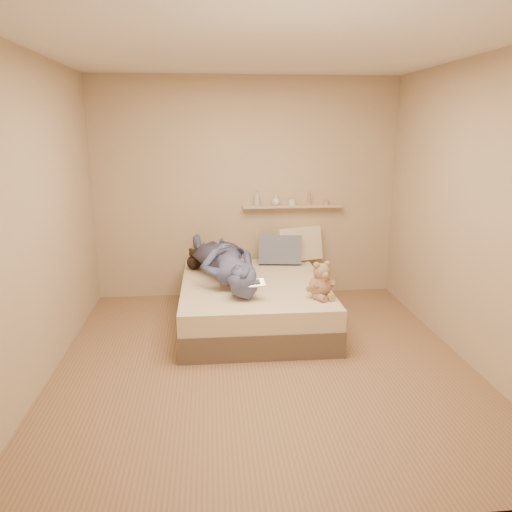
{
  "coord_description": "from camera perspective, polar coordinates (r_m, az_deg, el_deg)",
  "views": [
    {
      "loc": [
        -0.44,
        -4.04,
        2.01
      ],
      "look_at": [
        0.0,
        0.65,
        0.8
      ],
      "focal_mm": 35.0,
      "sensor_mm": 36.0,
      "label": 1
    }
  ],
  "objects": [
    {
      "name": "teddy_bear",
      "position": [
        4.74,
        7.45,
        -3.04
      ],
      "size": [
        0.28,
        0.29,
        0.36
      ],
      "color": "#A8785C",
      "rests_on": "bed"
    },
    {
      "name": "pillow_grey",
      "position": [
        5.88,
        2.76,
        0.73
      ],
      "size": [
        0.52,
        0.27,
        0.36
      ],
      "primitive_type": "cube",
      "rotation": [
        -0.24,
        0.0,
        -0.12
      ],
      "color": "slate",
      "rests_on": "bed"
    },
    {
      "name": "wall_shelf",
      "position": [
        6.03,
        4.19,
        5.69
      ],
      "size": [
        1.2,
        0.12,
        0.03
      ],
      "primitive_type": "cube",
      "color": "tan",
      "rests_on": "wall_back"
    },
    {
      "name": "game_console",
      "position": [
        4.6,
        -0.18,
        -3.13
      ],
      "size": [
        0.21,
        0.12,
        0.07
      ],
      "color": "silver",
      "rests_on": "bed"
    },
    {
      "name": "person",
      "position": [
        5.31,
        -3.66,
        -0.45
      ],
      "size": [
        0.93,
        1.76,
        0.4
      ],
      "primitive_type": "imported",
      "rotation": [
        0.0,
        0.0,
        3.34
      ],
      "color": "#4E547C",
      "rests_on": "bed"
    },
    {
      "name": "shelf_bottles",
      "position": [
        5.99,
        2.68,
        6.43
      ],
      "size": [
        0.92,
        0.12,
        0.18
      ],
      "color": "#B6BBBF",
      "rests_on": "wall_shelf"
    },
    {
      "name": "pillow_cream",
      "position": [
        6.05,
        4.89,
        1.37
      ],
      "size": [
        0.6,
        0.4,
        0.43
      ],
      "primitive_type": "cube",
      "rotation": [
        -0.22,
        0.0,
        0.31
      ],
      "color": "beige",
      "rests_on": "bed"
    },
    {
      "name": "bed",
      "position": [
        5.3,
        -0.28,
        -5.29
      ],
      "size": [
        1.5,
        1.9,
        0.45
      ],
      "color": "brown",
      "rests_on": "floor"
    },
    {
      "name": "room",
      "position": [
        4.12,
        0.84,
        4.5
      ],
      "size": [
        3.8,
        3.8,
        3.8
      ],
      "color": "olive",
      "rests_on": "ground"
    },
    {
      "name": "dark_plush",
      "position": [
        5.69,
        -7.1,
        -0.47
      ],
      "size": [
        0.17,
        0.17,
        0.26
      ],
      "color": "black",
      "rests_on": "bed"
    }
  ]
}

